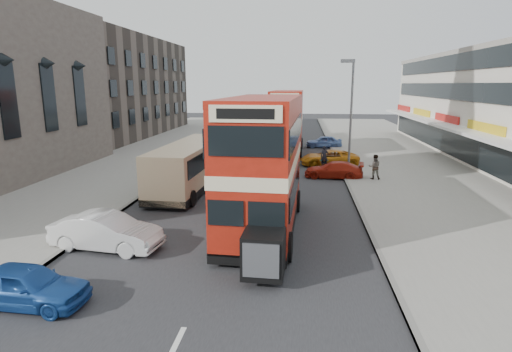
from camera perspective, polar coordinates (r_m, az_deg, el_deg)
The scene contains 18 objects.
ground at distance 14.57m, azimuth -6.56°, elevation -13.67°, with size 160.00×160.00×0.00m, color #28282B.
road_surface at distance 33.49m, azimuth 0.91°, elevation 1.52°, with size 12.00×90.00×0.01m, color #28282B.
pavement_right at distance 34.53m, azimuth 21.16°, elevation 1.12°, with size 12.00×90.00×0.15m, color gray.
pavement_left at distance 36.56m, azimuth -18.18°, elevation 1.94°, with size 12.00×90.00×0.15m, color gray.
kerb_left at distance 34.56m, azimuth -9.22°, elevation 1.82°, with size 0.20×90.00×0.16m, color gray.
kerb_right at distance 33.48m, azimuth 11.37°, elevation 1.39°, with size 0.20×90.00×0.16m, color gray.
brick_terrace at distance 56.56m, azimuth -20.49°, elevation 11.37°, with size 14.00×28.00×12.00m, color #66594C.
street_lamp at distance 30.97m, azimuth 12.85°, elevation 9.23°, with size 1.00×0.20×8.12m.
bus_main at distance 18.06m, azimuth 1.02°, elevation 1.63°, with size 3.20×10.42×5.69m.
bus_second at distance 39.09m, azimuth 4.28°, elevation 7.45°, with size 2.94×10.23×5.61m.
coach at distance 25.97m, azimuth -9.01°, elevation 1.62°, with size 2.95×10.07×2.64m.
car_left_near at distance 14.30m, azimuth -29.14°, elevation -13.02°, with size 1.49×3.71×1.26m, color #1C4B9B.
car_left_front at distance 17.50m, azimuth -19.91°, elevation -7.22°, with size 1.53×4.39×1.45m, color silver.
car_right_a at distance 29.24m, azimuth 10.64°, elevation 0.83°, with size 1.63×4.01×1.16m, color #A52010.
car_right_b at distance 33.53m, azimuth 10.06°, elevation 2.45°, with size 2.13×4.62×1.28m, color orange.
car_right_c at distance 43.27m, azimuth 9.33°, elevation 4.70°, with size 1.47×3.64×1.24m, color #6285C5.
pedestrian_near at distance 28.87m, azimuth 16.00°, elevation 1.24°, with size 0.62×0.42×1.69m, color gray.
cyclist at distance 31.18m, azimuth 9.36°, elevation 1.71°, with size 0.75×1.89×1.93m.
Camera 1 is at (3.00, -12.73, 6.42)m, focal length 29.05 mm.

